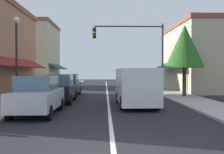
% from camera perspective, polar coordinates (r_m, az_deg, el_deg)
% --- Properties ---
extents(ground_plane, '(80.00, 80.00, 0.00)m').
position_cam_1_polar(ground_plane, '(23.71, -1.07, -3.51)').
color(ground_plane, black).
extents(sidewalk_left, '(2.60, 56.00, 0.12)m').
position_cam_1_polar(sidewalk_left, '(24.29, -14.18, -3.29)').
color(sidewalk_left, '#A39E99').
rests_on(sidewalk_left, ground).
extents(sidewalk_right, '(2.60, 56.00, 0.12)m').
position_cam_1_polar(sidewalk_right, '(24.39, 11.99, -3.26)').
color(sidewalk_right, '#A39E99').
rests_on(sidewalk_right, ground).
extents(lane_center_stripe, '(0.14, 52.00, 0.01)m').
position_cam_1_polar(lane_center_stripe, '(23.71, -1.07, -3.50)').
color(lane_center_stripe, silver).
rests_on(lane_center_stripe, ground).
extents(storefront_right_block, '(5.41, 10.20, 6.72)m').
position_cam_1_polar(storefront_right_block, '(27.22, 17.90, 4.12)').
color(storefront_right_block, '#BCAD8E').
rests_on(storefront_right_block, ground).
extents(storefront_far_left, '(7.16, 8.20, 8.20)m').
position_cam_1_polar(storefront_far_left, '(35.02, -17.40, 4.69)').
color(storefront_far_left, '#BCAD8E').
rests_on(storefront_far_left, ground).
extents(parked_car_nearest_left, '(1.79, 4.11, 1.77)m').
position_cam_1_polar(parked_car_nearest_left, '(12.10, -16.15, -3.93)').
color(parked_car_nearest_left, '#B7BABF').
rests_on(parked_car_nearest_left, ground).
extents(parked_car_second_left, '(1.83, 4.12, 1.77)m').
position_cam_1_polar(parked_car_second_left, '(16.54, -11.56, -2.54)').
color(parked_car_second_left, black).
rests_on(parked_car_second_left, ground).
extents(parked_car_third_left, '(1.79, 4.10, 1.77)m').
position_cam_1_polar(parked_car_third_left, '(20.78, -9.76, -1.77)').
color(parked_car_third_left, '#0F4C33').
rests_on(parked_car_third_left, ground).
extents(van_in_lane, '(2.06, 5.21, 2.12)m').
position_cam_1_polar(van_in_lane, '(14.62, 5.26, -1.96)').
color(van_in_lane, silver).
rests_on(van_in_lane, ground).
extents(traffic_signal_mast_arm, '(6.16, 0.50, 6.11)m').
position_cam_1_polar(traffic_signal_mast_arm, '(22.44, 5.95, 7.02)').
color(traffic_signal_mast_arm, '#333333').
rests_on(traffic_signal_mast_arm, ground).
extents(street_lamp_left_near, '(0.36, 0.36, 5.04)m').
position_cam_1_polar(street_lamp_left_near, '(15.48, -20.48, 6.39)').
color(street_lamp_left_near, black).
rests_on(street_lamp_left_near, ground).
extents(tree_right_near, '(2.91, 2.91, 5.44)m').
position_cam_1_polar(tree_right_near, '(19.91, 15.85, 6.54)').
color(tree_right_near, '#4C331E').
rests_on(tree_right_near, ground).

